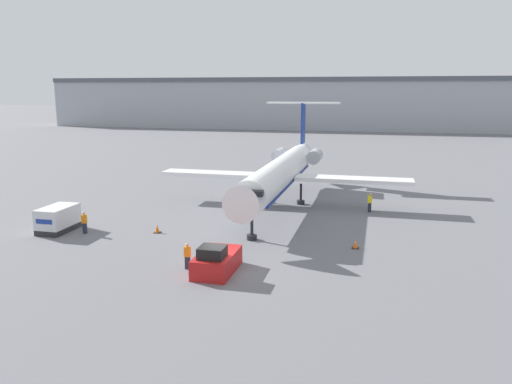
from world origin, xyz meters
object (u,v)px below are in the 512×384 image
at_px(worker_by_wing, 370,202).
at_px(luggage_cart, 58,219).
at_px(airplane_main, 282,170).
at_px(worker_on_apron, 84,222).
at_px(pushback_tug, 217,261).
at_px(traffic_cone_left, 157,229).
at_px(worker_near_tug, 187,255).
at_px(traffic_cone_right, 355,245).

bearing_deg(worker_by_wing, luggage_cart, -152.96).
bearing_deg(airplane_main, worker_by_wing, -6.45).
height_order(worker_by_wing, worker_on_apron, worker_by_wing).
bearing_deg(luggage_cart, pushback_tug, -20.86).
bearing_deg(airplane_main, traffic_cone_left, -123.50).
distance_m(worker_by_wing, traffic_cone_left, 20.05).
relative_size(airplane_main, traffic_cone_left, 43.97).
height_order(worker_near_tug, worker_by_wing, worker_by_wing).
relative_size(luggage_cart, traffic_cone_left, 5.27).
xyz_separation_m(worker_near_tug, traffic_cone_right, (10.39, 6.88, -0.62)).
bearing_deg(traffic_cone_left, airplane_main, 56.50).
relative_size(pushback_tug, worker_on_apron, 2.33).
relative_size(worker_near_tug, traffic_cone_left, 2.56).
bearing_deg(traffic_cone_left, traffic_cone_right, -1.43).
distance_m(luggage_cart, worker_on_apron, 2.47).
xyz_separation_m(luggage_cart, worker_near_tug, (13.50, -5.82, -0.12)).
relative_size(worker_by_wing, traffic_cone_left, 2.74).
relative_size(pushback_tug, luggage_cart, 1.16).
xyz_separation_m(traffic_cone_left, traffic_cone_right, (15.83, -0.39, -0.04)).
relative_size(worker_near_tug, worker_by_wing, 0.94).
height_order(pushback_tug, luggage_cart, luggage_cart).
xyz_separation_m(worker_by_wing, traffic_cone_right, (-0.82, -11.55, -0.70)).
bearing_deg(airplane_main, pushback_tug, -91.72).
bearing_deg(traffic_cone_left, pushback_tug, -44.69).
relative_size(pushback_tug, worker_near_tug, 2.39).
bearing_deg(worker_near_tug, worker_on_apron, 152.56).
bearing_deg(traffic_cone_right, luggage_cart, -177.46).
height_order(worker_on_apron, traffic_cone_left, worker_on_apron).
height_order(worker_near_tug, traffic_cone_left, worker_near_tug).
distance_m(worker_near_tug, traffic_cone_left, 9.10).
distance_m(luggage_cart, traffic_cone_left, 8.22).
xyz_separation_m(worker_by_wing, traffic_cone_left, (-16.65, -11.16, -0.66)).
xyz_separation_m(pushback_tug, worker_near_tug, (-2.01, 0.09, 0.18)).
bearing_deg(worker_by_wing, worker_on_apron, -150.28).
bearing_deg(traffic_cone_right, worker_on_apron, -176.92).
distance_m(airplane_main, worker_by_wing, 9.04).
bearing_deg(traffic_cone_left, worker_near_tug, -53.23).
distance_m(pushback_tug, worker_near_tug, 2.02).
relative_size(pushback_tug, traffic_cone_right, 6.87).
bearing_deg(traffic_cone_right, traffic_cone_left, 178.57).
relative_size(airplane_main, traffic_cone_right, 49.29).
height_order(airplane_main, luggage_cart, airplane_main).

